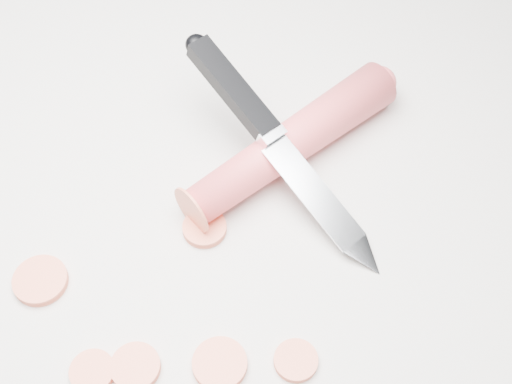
# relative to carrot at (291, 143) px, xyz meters

# --- Properties ---
(ground) EXTENTS (2.40, 2.40, 0.00)m
(ground) POSITION_rel_carrot_xyz_m (-0.07, -0.10, -0.02)
(ground) COLOR beige
(ground) RESTS_ON ground
(carrot) EXTENTS (0.15, 0.17, 0.03)m
(carrot) POSITION_rel_carrot_xyz_m (0.00, 0.00, 0.00)
(carrot) COLOR #E9444B
(carrot) RESTS_ON ground
(carrot_slice_0) EXTENTS (0.04, 0.04, 0.01)m
(carrot_slice_0) POSITION_rel_carrot_xyz_m (-0.16, -0.14, -0.02)
(carrot_slice_0) COLOR #F06847
(carrot_slice_0) RESTS_ON ground
(carrot_slice_1) EXTENTS (0.03, 0.03, 0.01)m
(carrot_slice_1) POSITION_rel_carrot_xyz_m (-0.11, -0.20, -0.02)
(carrot_slice_1) COLOR #F06847
(carrot_slice_1) RESTS_ON ground
(carrot_slice_2) EXTENTS (0.04, 0.04, 0.01)m
(carrot_slice_2) POSITION_rel_carrot_xyz_m (-0.02, -0.18, -0.02)
(carrot_slice_2) COLOR #F06847
(carrot_slice_2) RESTS_ON ground
(carrot_slice_4) EXTENTS (0.03, 0.03, 0.01)m
(carrot_slice_4) POSITION_rel_carrot_xyz_m (0.03, -0.17, -0.02)
(carrot_slice_4) COLOR #F06847
(carrot_slice_4) RESTS_ON ground
(carrot_slice_5) EXTENTS (0.03, 0.03, 0.01)m
(carrot_slice_5) POSITION_rel_carrot_xyz_m (-0.05, -0.08, -0.02)
(carrot_slice_5) COLOR #F06847
(carrot_slice_5) RESTS_ON ground
(carrot_slice_6) EXTENTS (0.03, 0.03, 0.01)m
(carrot_slice_6) POSITION_rel_carrot_xyz_m (-0.08, -0.19, -0.02)
(carrot_slice_6) COLOR #F06847
(carrot_slice_6) RESTS_ON ground
(kitchen_knife) EXTENTS (0.19, 0.17, 0.08)m
(kitchen_knife) POSITION_rel_carrot_xyz_m (-0.00, -0.02, 0.02)
(kitchen_knife) COLOR silver
(kitchen_knife) RESTS_ON ground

